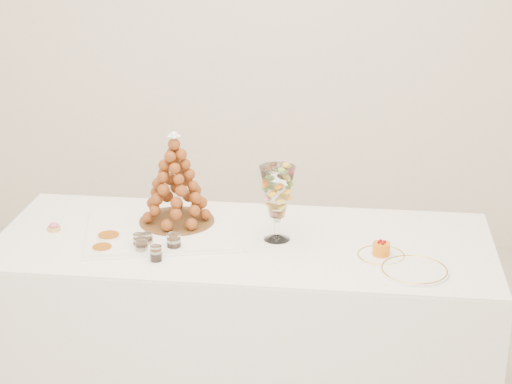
# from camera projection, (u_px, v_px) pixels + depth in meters

# --- Properties ---
(room_walls) EXTENTS (4.54, 4.04, 2.82)m
(room_walls) POSITION_uv_depth(u_px,v_px,m) (223.00, 9.00, 3.09)
(room_walls) COLOR white
(room_walls) RESTS_ON ground
(buffet_table) EXTENTS (2.12, 0.90, 0.80)m
(buffet_table) POSITION_uv_depth(u_px,v_px,m) (244.00, 323.00, 3.74)
(buffet_table) COLOR white
(buffet_table) RESTS_ON ground
(lace_tray) EXTENTS (0.73, 0.61, 0.02)m
(lace_tray) POSITION_uv_depth(u_px,v_px,m) (164.00, 230.00, 3.67)
(lace_tray) COLOR white
(lace_tray) RESTS_ON buffet_table
(macaron_vase) EXTENTS (0.15, 0.15, 0.32)m
(macaron_vase) POSITION_uv_depth(u_px,v_px,m) (277.00, 193.00, 3.53)
(macaron_vase) COLOR white
(macaron_vase) RESTS_ON buffet_table
(cake_plate) EXTENTS (0.20, 0.20, 0.01)m
(cake_plate) POSITION_uv_depth(u_px,v_px,m) (381.00, 256.00, 3.44)
(cake_plate) COLOR white
(cake_plate) RESTS_ON buffet_table
(spare_plate) EXTENTS (0.27, 0.27, 0.01)m
(spare_plate) POSITION_uv_depth(u_px,v_px,m) (414.00, 271.00, 3.31)
(spare_plate) COLOR white
(spare_plate) RESTS_ON buffet_table
(pink_tart) EXTENTS (0.06, 0.06, 0.04)m
(pink_tart) POSITION_uv_depth(u_px,v_px,m) (54.00, 227.00, 3.69)
(pink_tart) COLOR tan
(pink_tart) RESTS_ON buffet_table
(verrine_a) EXTENTS (0.05, 0.05, 0.07)m
(verrine_a) POSITION_uv_depth(u_px,v_px,m) (139.00, 242.00, 3.50)
(verrine_a) COLOR white
(verrine_a) RESTS_ON buffet_table
(verrine_b) EXTENTS (0.06, 0.06, 0.06)m
(verrine_b) POSITION_uv_depth(u_px,v_px,m) (147.00, 240.00, 3.52)
(verrine_b) COLOR white
(verrine_b) RESTS_ON buffet_table
(verrine_c) EXTENTS (0.06, 0.06, 0.08)m
(verrine_c) POSITION_uv_depth(u_px,v_px,m) (174.00, 242.00, 3.48)
(verrine_c) COLOR white
(verrine_c) RESTS_ON buffet_table
(verrine_d) EXTENTS (0.06, 0.06, 0.07)m
(verrine_d) POSITION_uv_depth(u_px,v_px,m) (142.00, 247.00, 3.45)
(verrine_d) COLOR white
(verrine_d) RESTS_ON buffet_table
(verrine_e) EXTENTS (0.05, 0.05, 0.06)m
(verrine_e) POSITION_uv_depth(u_px,v_px,m) (156.00, 253.00, 3.40)
(verrine_e) COLOR white
(verrine_e) RESTS_ON buffet_table
(ramekin_back) EXTENTS (0.10, 0.10, 0.03)m
(ramekin_back) POSITION_uv_depth(u_px,v_px,m) (109.00, 239.00, 3.57)
(ramekin_back) COLOR white
(ramekin_back) RESTS_ON buffet_table
(ramekin_front) EXTENTS (0.09, 0.09, 0.03)m
(ramekin_front) POSITION_uv_depth(u_px,v_px,m) (102.00, 250.00, 3.47)
(ramekin_front) COLOR white
(ramekin_front) RESTS_ON buffet_table
(croquembouche) EXTENTS (0.33, 0.33, 0.41)m
(croquembouche) POSITION_uv_depth(u_px,v_px,m) (175.00, 179.00, 3.66)
(croquembouche) COLOR brown
(croquembouche) RESTS_ON lace_tray
(mousse_cake) EXTENTS (0.07, 0.07, 0.06)m
(mousse_cake) POSITION_uv_depth(u_px,v_px,m) (381.00, 249.00, 3.43)
(mousse_cake) COLOR orange
(mousse_cake) RESTS_ON cake_plate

